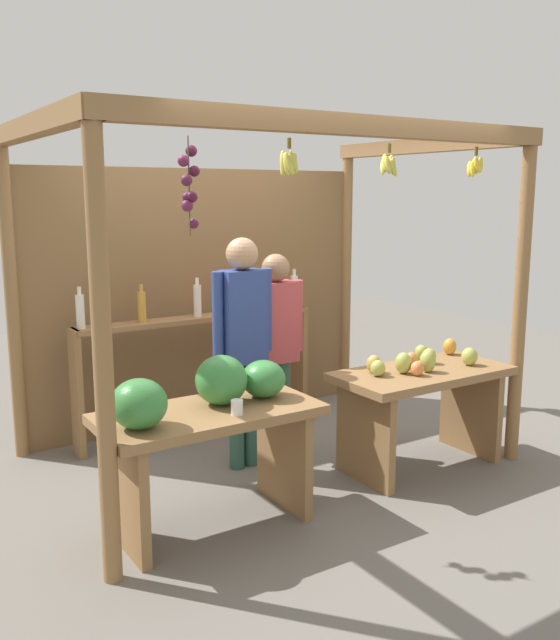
# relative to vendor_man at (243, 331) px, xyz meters

# --- Properties ---
(ground_plane) EXTENTS (12.00, 12.00, 0.00)m
(ground_plane) POSITION_rel_vendor_man_xyz_m (0.24, 0.08, -1.03)
(ground_plane) COLOR slate
(ground_plane) RESTS_ON ground
(market_stall) EXTENTS (3.28, 2.19, 2.46)m
(market_stall) POSITION_rel_vendor_man_xyz_m (0.23, 0.57, 0.40)
(market_stall) COLOR olive
(market_stall) RESTS_ON ground
(fruit_counter_left) EXTENTS (1.33, 0.64, 1.04)m
(fruit_counter_left) POSITION_rel_vendor_man_xyz_m (-0.64, -0.70, -0.34)
(fruit_counter_left) COLOR olive
(fruit_counter_left) RESTS_ON ground
(fruit_counter_right) EXTENTS (1.33, 0.64, 0.90)m
(fruit_counter_right) POSITION_rel_vendor_man_xyz_m (1.11, -0.70, -0.46)
(fruit_counter_right) COLOR olive
(fruit_counter_right) RESTS_ON ground
(bottle_shelf_unit) EXTENTS (2.10, 0.22, 1.34)m
(bottle_shelf_unit) POSITION_rel_vendor_man_xyz_m (0.06, 0.86, -0.24)
(bottle_shelf_unit) COLOR olive
(bottle_shelf_unit) RESTS_ON ground
(vendor_man) EXTENTS (0.48, 0.23, 1.70)m
(vendor_man) POSITION_rel_vendor_man_xyz_m (0.00, 0.00, 0.00)
(vendor_man) COLOR #2D584A
(vendor_man) RESTS_ON ground
(vendor_woman) EXTENTS (0.48, 0.21, 1.56)m
(vendor_woman) POSITION_rel_vendor_man_xyz_m (0.36, 0.12, -0.10)
(vendor_woman) COLOR #325D49
(vendor_woman) RESTS_ON ground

